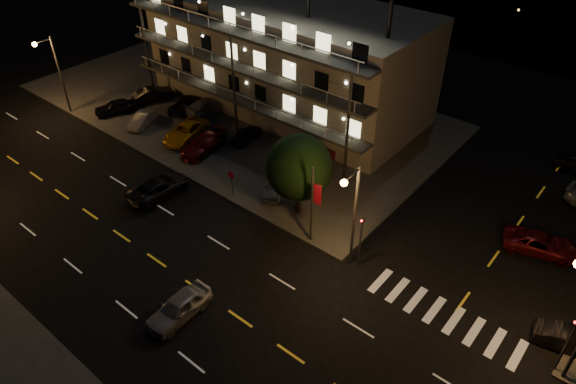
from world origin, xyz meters
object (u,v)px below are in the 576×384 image
Objects in this scene: lot_car_2 at (186,132)px; road_car_west at (159,188)px; tree at (299,169)px; side_car_0 at (570,341)px; lot_car_4 at (276,185)px; lot_car_7 at (209,106)px; road_car_east at (179,307)px.

lot_car_2 is 8.73m from road_car_west.
tree reaches higher than side_car_0.
lot_car_4 is 22.77m from side_car_0.
road_car_west is at bearing -163.88° from lot_car_4.
lot_car_7 reaches higher than lot_car_4.
lot_car_2 is 1.26× the size of lot_car_4.
road_car_west is (-7.12, -6.12, -0.10)m from lot_car_4.
lot_car_4 is at bearing -18.06° from lot_car_2.
road_car_east is (0.77, -12.63, -3.24)m from tree.
side_car_0 is (19.91, 0.03, -3.34)m from tree.
lot_car_2 is (-14.87, 1.79, -3.13)m from tree.
lot_car_2 is 1.29× the size of side_car_0.
road_car_east is at bearing -99.33° from lot_car_4.
lot_car_7 is 14.04m from road_car_west.
lot_car_2 is at bearing -54.30° from road_car_west.
lot_car_4 is at bearing 103.83° from road_car_east.
tree is 1.59× the size of lot_car_4.
lot_car_7 is at bearing 67.89° from side_car_0.
lot_car_7 is 26.26m from road_car_east.
tree is 1.27× the size of lot_car_2.
road_car_east reaches higher than road_car_west.
lot_car_4 reaches higher than road_car_west.
lot_car_2 is 12.07m from lot_car_4.
lot_car_7 is 0.99× the size of road_car_west.
lot_car_4 is 13.80m from road_car_east.
lot_car_7 is at bearing 132.18° from lot_car_4.
road_car_east is at bearing -55.48° from lot_car_2.
lot_car_7 reaches higher than lot_car_2.
tree is 4.30m from lot_car_4.
lot_car_2 is 5.38m from lot_car_7.
tree reaches higher than road_car_east.
tree is at bearing 92.10° from road_car_east.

